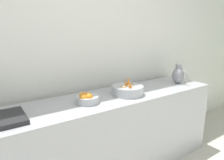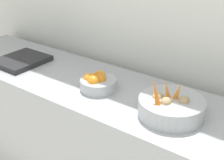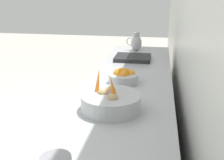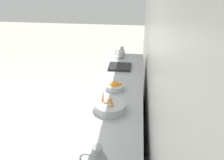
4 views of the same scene
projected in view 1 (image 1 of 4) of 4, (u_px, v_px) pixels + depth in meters
The scene contains 6 objects.
tile_wall_left at pixel (113, 35), 2.47m from camera, with size 0.10×8.69×3.00m, color silver.
prep_counter at pixel (97, 140), 2.11m from camera, with size 0.62×2.96×0.89m, color #ADAFB5.
vegetable_colander at pixel (128, 90), 2.15m from camera, with size 0.34×0.34×0.23m.
orange_bowl at pixel (87, 98), 1.89m from camera, with size 0.22×0.22×0.10m.
metal_pitcher_tall at pixel (178, 75), 2.60m from camera, with size 0.21×0.15×0.25m.
counter_sink_basin at pixel (4, 119), 1.52m from camera, with size 0.34×0.30×0.04m, color #232326.
Camera 1 is at (0.13, -1.23, 1.55)m, focal length 32.37 mm.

